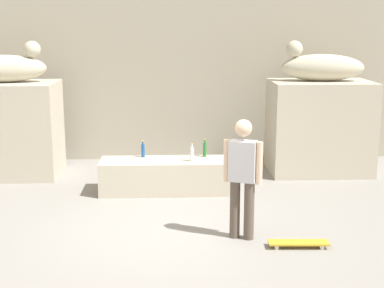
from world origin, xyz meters
TOP-DOWN VIEW (x-y plane):
  - ground_plane at (0.00, 0.00)m, footprint 40.00×40.00m
  - pedestal_left at (-3.04, 3.23)m, footprint 1.95×1.28m
  - pedestal_right at (3.04, 3.23)m, footprint 1.95×1.28m
  - statue_reclining_left at (-3.01, 3.23)m, footprint 1.66×0.78m
  - statue_reclining_right at (3.01, 3.23)m, footprint 1.65×0.71m
  - ledge_block at (0.00, 1.97)m, footprint 2.27×0.74m
  - skater at (1.07, -0.25)m, footprint 0.51×0.32m
  - skateboard at (1.79, -0.62)m, footprint 0.81×0.23m
  - bottle_green at (0.71, 2.21)m, footprint 0.06×0.06m
  - bottle_blue at (-0.39, 2.22)m, footprint 0.06×0.06m
  - bottle_clear at (0.47, 1.89)m, footprint 0.06×0.06m

SIDE VIEW (x-z plane):
  - ground_plane at x=0.00m, z-range 0.00..0.00m
  - skateboard at x=1.79m, z-range 0.02..0.10m
  - ledge_block at x=0.00m, z-range 0.00..0.57m
  - bottle_blue at x=-0.39m, z-range 0.55..0.85m
  - bottle_clear at x=0.47m, z-range 0.55..0.86m
  - bottle_green at x=0.71m, z-range 0.55..0.87m
  - pedestal_left at x=-3.04m, z-range 0.00..1.81m
  - pedestal_right at x=3.04m, z-range 0.00..1.81m
  - skater at x=1.07m, z-range 0.09..1.76m
  - statue_reclining_left at x=-3.01m, z-range 1.71..2.48m
  - statue_reclining_right at x=3.01m, z-range 1.71..2.48m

